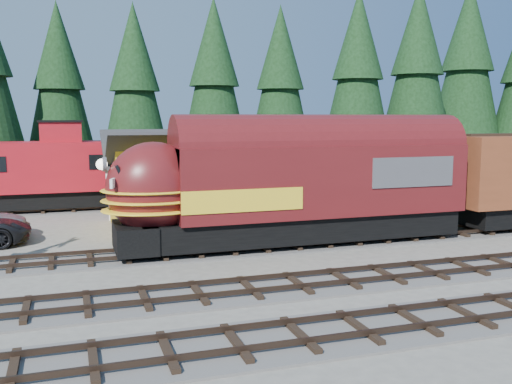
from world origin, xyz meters
name	(u,v)px	position (x,y,z in m)	size (l,w,h in m)	color
ground	(292,271)	(0.00, 0.00, 0.00)	(120.00, 120.00, 0.00)	#6B665B
track_siding	(444,234)	(10.00, 4.00, 0.06)	(68.00, 3.20, 0.33)	#4C4947
track_spur	(40,211)	(-10.00, 18.00, 0.06)	(32.00, 3.20, 0.33)	#4C4947
depot	(223,172)	(0.00, 10.50, 2.96)	(12.80, 7.00, 5.30)	gold
conifer_backdrop	(241,65)	(5.15, 23.97, 10.12)	(78.83, 23.08, 17.27)	black
locomotive	(285,190)	(1.23, 4.00, 2.69)	(17.03, 3.39, 4.63)	black
caboose	(46,170)	(-9.52, 18.00, 2.64)	(10.28, 2.98, 5.34)	black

